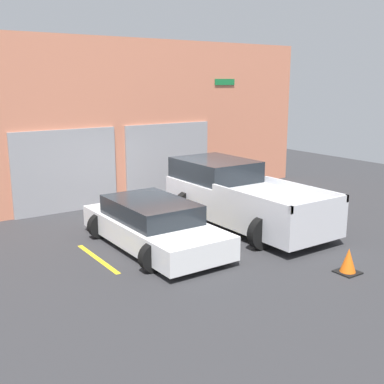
% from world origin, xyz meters
% --- Properties ---
extents(ground_plane, '(28.00, 28.00, 0.00)m').
position_xyz_m(ground_plane, '(0.00, 0.00, 0.00)').
color(ground_plane, '#2D2D30').
extents(shophouse_building, '(15.03, 0.68, 5.37)m').
position_xyz_m(shophouse_building, '(-0.00, 3.29, 2.65)').
color(shophouse_building, '#D17A5B').
rests_on(shophouse_building, ground).
extents(pickup_truck, '(2.59, 5.30, 1.72)m').
position_xyz_m(pickup_truck, '(1.50, -1.15, 0.82)').
color(pickup_truck, silver).
rests_on(pickup_truck, ground).
extents(sedan_white, '(2.25, 4.47, 1.17)m').
position_xyz_m(sedan_white, '(-1.50, -1.40, 0.56)').
color(sedan_white, white).
rests_on(sedan_white, ground).
extents(parking_stripe_far_left, '(0.12, 2.20, 0.01)m').
position_xyz_m(parking_stripe_far_left, '(-2.99, -1.43, 0.00)').
color(parking_stripe_far_left, gold).
rests_on(parking_stripe_far_left, ground).
extents(parking_stripe_left, '(0.12, 2.20, 0.01)m').
position_xyz_m(parking_stripe_left, '(0.00, -1.43, 0.00)').
color(parking_stripe_left, gold).
rests_on(parking_stripe_left, ground).
extents(parking_stripe_centre, '(0.12, 2.20, 0.01)m').
position_xyz_m(parking_stripe_centre, '(2.99, -1.43, 0.00)').
color(parking_stripe_centre, gold).
rests_on(parking_stripe_centre, ground).
extents(traffic_cone, '(0.47, 0.47, 0.55)m').
position_xyz_m(traffic_cone, '(1.09, -5.24, 0.25)').
color(traffic_cone, black).
rests_on(traffic_cone, ground).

